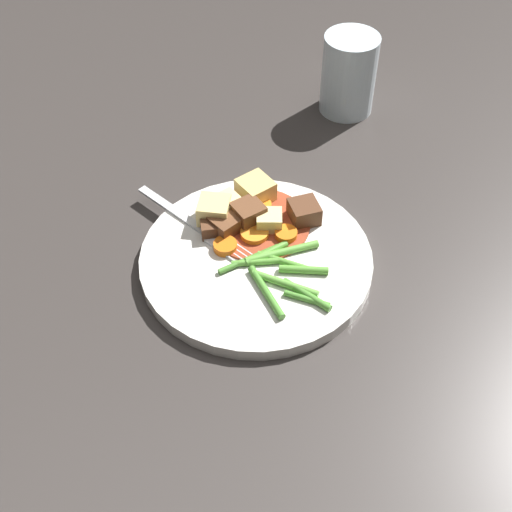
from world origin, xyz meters
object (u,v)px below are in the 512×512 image
object	(u,v)px
potato_chunk_0	(256,191)
water_glass	(349,74)
meat_chunk_0	(248,214)
potato_chunk_1	(226,206)
carrot_slice_2	(260,207)
potato_chunk_3	(269,221)
fork	(195,225)
meat_chunk_3	(211,227)
carrot_slice_0	(225,246)
meat_chunk_2	(304,212)
dinner_plate	(256,261)
carrot_slice_3	(258,234)
carrot_slice_1	(286,235)
potato_chunk_2	(214,211)
meat_chunk_1	(225,225)

from	to	relation	value
potato_chunk_0	water_glass	xyz separation A→B (m)	(0.20, -0.14, 0.03)
meat_chunk_0	potato_chunk_1	bearing A→B (deg)	56.51
carrot_slice_2	meat_chunk_0	xyz separation A→B (m)	(-0.02, 0.02, 0.01)
potato_chunk_3	fork	distance (m)	0.09
water_glass	meat_chunk_3	bearing A→B (deg)	142.78
water_glass	potato_chunk_0	bearing A→B (deg)	145.14
potato_chunk_1	potato_chunk_3	size ratio (longest dim) A/B	1.10
carrot_slice_0	water_glass	distance (m)	0.33
potato_chunk_0	fork	size ratio (longest dim) A/B	0.27
potato_chunk_1	meat_chunk_2	bearing A→B (deg)	-99.42
carrot_slice_0	carrot_slice_2	distance (m)	0.08
potato_chunk_0	meat_chunk_2	world-z (taller)	potato_chunk_0
dinner_plate	carrot_slice_3	bearing A→B (deg)	-8.11
dinner_plate	potato_chunk_1	world-z (taller)	potato_chunk_1
carrot_slice_1	meat_chunk_3	size ratio (longest dim) A/B	1.01
carrot_slice_1	carrot_slice_2	world-z (taller)	same
carrot_slice_1	carrot_slice_3	xyz separation A→B (m)	(0.00, 0.03, -0.00)
fork	water_glass	world-z (taller)	water_glass
carrot_slice_2	meat_chunk_0	bearing A→B (deg)	143.60
carrot_slice_0	carrot_slice_1	size ratio (longest dim) A/B	1.05
potato_chunk_2	carrot_slice_3	bearing A→B (deg)	-121.16
carrot_slice_0	carrot_slice_2	size ratio (longest dim) A/B	1.01
meat_chunk_2	potato_chunk_0	bearing A→B (deg)	54.72
carrot_slice_1	potato_chunk_3	world-z (taller)	potato_chunk_3
carrot_slice_3	potato_chunk_0	xyz separation A→B (m)	(0.06, -0.00, 0.01)
carrot_slice_2	potato_chunk_0	world-z (taller)	potato_chunk_0
meat_chunk_1	fork	xyz separation A→B (m)	(0.01, 0.03, -0.01)
fork	dinner_plate	bearing A→B (deg)	-127.49
carrot_slice_3	meat_chunk_0	distance (m)	0.03
carrot_slice_0	meat_chunk_2	world-z (taller)	meat_chunk_2
dinner_plate	carrot_slice_0	xyz separation A→B (m)	(0.01, 0.03, 0.01)
carrot_slice_2	potato_chunk_0	distance (m)	0.02
potato_chunk_3	meat_chunk_0	bearing A→B (deg)	66.89
meat_chunk_2	meat_chunk_1	bearing A→B (deg)	99.04
carrot_slice_2	carrot_slice_3	distance (m)	0.04
potato_chunk_0	meat_chunk_2	bearing A→B (deg)	-125.28
potato_chunk_2	meat_chunk_2	size ratio (longest dim) A/B	1.07
potato_chunk_2	meat_chunk_2	distance (m)	0.10
carrot_slice_2	potato_chunk_3	bearing A→B (deg)	-165.05
potato_chunk_1	fork	distance (m)	0.04
carrot_slice_1	fork	world-z (taller)	carrot_slice_1
meat_chunk_3	fork	distance (m)	0.02
carrot_slice_0	carrot_slice_2	xyz separation A→B (m)	(0.06, -0.04, 0.00)
carrot_slice_1	water_glass	distance (m)	0.29
meat_chunk_0	meat_chunk_2	size ratio (longest dim) A/B	0.98
potato_chunk_0	carrot_slice_0	bearing A→B (deg)	154.28
meat_chunk_0	meat_chunk_1	xyz separation A→B (m)	(-0.01, 0.03, -0.00)
carrot_slice_0	meat_chunk_0	xyz separation A→B (m)	(0.04, -0.03, 0.01)
potato_chunk_1	meat_chunk_0	bearing A→B (deg)	-123.49
carrot_slice_3	meat_chunk_0	bearing A→B (deg)	23.08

